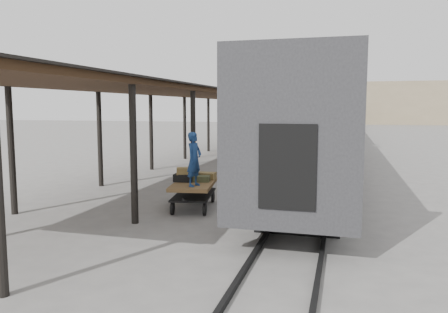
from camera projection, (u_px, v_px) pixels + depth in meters
name	position (u px, v px, depth m)	size (l,w,h in m)	color
ground	(202.00, 210.00, 13.98)	(160.00, 160.00, 0.00)	slate
train	(334.00, 113.00, 45.20)	(3.45, 76.01, 4.01)	silver
canopy	(252.00, 99.00, 37.42)	(4.90, 64.30, 4.15)	#422B19
rails	(333.00, 138.00, 45.69)	(1.54, 150.00, 0.12)	black
building_far	(397.00, 103.00, 84.53)	(18.00, 10.00, 8.00)	tan
building_left	(277.00, 108.00, 94.82)	(12.00, 8.00, 6.00)	tan
baggage_cart	(194.00, 189.00, 14.20)	(1.62, 2.57, 0.86)	brown
suitcase_stack	(192.00, 175.00, 14.52)	(1.24, 1.14, 0.46)	#3B3B3D
luggage_tug	(241.00, 144.00, 30.85)	(1.60, 1.94, 1.49)	#97250D
porter	(194.00, 159.00, 13.40)	(0.61, 0.40, 1.67)	navy
pedestrian	(250.00, 144.00, 28.81)	(1.00, 0.42, 1.70)	black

